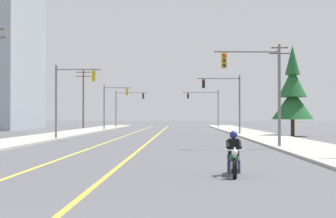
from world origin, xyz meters
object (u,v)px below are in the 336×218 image
Objects in this scene: motorcycle_with_rider at (234,158)px; traffic_signal_far_left at (125,103)px; traffic_signal_near_left at (69,91)px; utility_pole_right_far at (280,85)px; traffic_signal_far_right at (208,103)px; conifer_tree_right_verge_far at (293,94)px; traffic_signal_mid_right at (227,96)px; traffic_signal_near_right at (261,81)px; traffic_signal_mid_left at (112,101)px; utility_pole_left_far at (83,97)px.

motorcycle_with_rider is 68.49m from traffic_signal_far_left.
utility_pole_right_far reaches higher than traffic_signal_near_left.
traffic_signal_far_right is 34.55m from conifer_tree_right_verge_far.
traffic_signal_near_right is at bearing -89.99° from traffic_signal_mid_right.
utility_pole_right_far is (20.76, -11.15, 1.43)m from traffic_signal_mid_left.
traffic_signal_mid_right is 21.99m from traffic_signal_mid_left.
traffic_signal_near_right is at bearing -107.92° from conifer_tree_right_verge_far.
traffic_signal_near_left and traffic_signal_mid_right have the same top height.
utility_pole_left_far is (-17.14, 63.07, 4.46)m from motorcycle_with_rider.
traffic_signal_far_left is 0.61× the size of utility_pole_right_far.
traffic_signal_mid_left is (-0.10, 27.15, -0.00)m from traffic_signal_near_left.
utility_pole_left_far is at bearing 112.45° from traffic_signal_near_right.
utility_pole_right_far is at bearing 76.92° from motorcycle_with_rider.
traffic_signal_far_left is at bearing 104.73° from traffic_signal_near_right.
traffic_signal_far_left is 0.70× the size of conifer_tree_right_verge_far.
traffic_signal_near_left is 42.25m from traffic_signal_far_left.
traffic_signal_mid_right is 34.78m from traffic_signal_far_left.
conifer_tree_right_verge_far is at bearing -79.30° from traffic_signal_far_right.
traffic_signal_near_right is at bearing -89.56° from traffic_signal_far_right.
utility_pole_right_far reaches higher than traffic_signal_far_left.
traffic_signal_mid_right is at bearing -89.27° from traffic_signal_far_right.
traffic_signal_near_left is 0.61× the size of utility_pole_right_far.
traffic_signal_far_right is (-0.40, 52.56, 0.12)m from traffic_signal_near_right.
traffic_signal_near_right is 40.97m from traffic_signal_mid_left.
traffic_signal_far_left is at bearing 176.08° from traffic_signal_far_right.
traffic_signal_far_left is at bearing 99.20° from motorcycle_with_rider.
traffic_signal_far_right is at bearing 45.54° from traffic_signal_mid_left.
traffic_signal_far_left is at bearing 35.64° from utility_pole_left_far.
traffic_signal_near_right is at bearing -38.37° from traffic_signal_near_left.
conifer_tree_right_verge_far is at bearing 72.08° from traffic_signal_near_right.
utility_pole_right_far is (20.52, -26.25, 1.32)m from traffic_signal_far_left.
traffic_signal_mid_right is 30.88m from traffic_signal_far_right.
traffic_signal_near_right is at bearing -67.55° from utility_pole_left_far.
utility_pole_left_far is at bearing 140.80° from utility_pole_right_far.
conifer_tree_right_verge_far reaches higher than traffic_signal_near_left.
traffic_signal_far_right is at bearing 71.53° from traffic_signal_near_left.
traffic_signal_near_left is at bearing -159.99° from conifer_tree_right_verge_far.
traffic_signal_near_right is (3.12, 14.02, 3.46)m from motorcycle_with_rider.
traffic_signal_far_left is (0.14, 42.25, 0.11)m from traffic_signal_near_left.
motorcycle_with_rider is 27.80m from traffic_signal_near_left.
traffic_signal_near_right is 0.67× the size of utility_pole_left_far.
utility_pole_left_far is (-6.06, 37.80, 1.02)m from traffic_signal_near_left.
traffic_signal_near_left is 1.00× the size of traffic_signal_far_right.
conifer_tree_right_verge_far is (26.28, -30.44, -1.00)m from utility_pole_left_far.
traffic_signal_far_left is (-13.66, 0.94, -0.02)m from traffic_signal_far_right.
conifer_tree_right_verge_far reaches higher than traffic_signal_mid_right.
traffic_signal_near_left is 27.15m from traffic_signal_mid_left.
traffic_signal_mid_right is 0.70× the size of conifer_tree_right_verge_far.
conifer_tree_right_verge_far is (9.14, 32.63, 3.46)m from motorcycle_with_rider.
traffic_signal_far_left reaches higher than motorcycle_with_rider.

